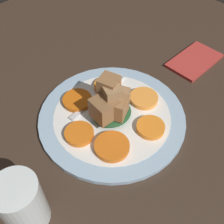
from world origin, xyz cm
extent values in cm
cube|color=#38281E|center=(0.00, 0.00, 1.00)|extent=(120.00, 120.00, 2.00)
cylinder|color=#99B7D1|center=(0.00, 0.00, 2.50)|extent=(30.93, 30.93, 1.00)
cylinder|color=white|center=(0.00, 0.00, 2.55)|extent=(24.75, 24.75, 1.00)
cylinder|color=#F99438|center=(-8.04, 1.80, 3.63)|extent=(6.21, 6.21, 1.07)
cylinder|color=orange|center=(-5.03, -6.55, 3.63)|extent=(6.15, 6.15, 1.07)
cylinder|color=#D35E12|center=(2.74, -8.00, 3.63)|extent=(6.38, 6.38, 1.07)
cylinder|color=orange|center=(8.29, -0.83, 3.63)|extent=(5.82, 5.82, 1.07)
cylinder|color=orange|center=(5.78, 5.82, 3.63)|extent=(6.80, 6.80, 1.07)
cylinder|color=orange|center=(-2.93, 8.04, 3.63)|extent=(5.75, 5.75, 1.07)
ellipsoid|color=#1E4723|center=(0.00, 0.00, 3.91)|extent=(8.43, 7.59, 1.62)
cube|color=#9E754C|center=(-0.81, -0.54, 6.50)|extent=(4.77, 4.77, 3.56)
cube|color=olive|center=(-0.24, 1.18, 6.79)|extent=(5.48, 5.48, 4.14)
cube|color=brown|center=(2.18, 0.14, 6.98)|extent=(4.87, 4.87, 4.51)
cube|color=#9E754C|center=(-1.81, -0.28, 6.72)|extent=(5.34, 5.34, 4.00)
cube|color=olive|center=(-0.74, -1.62, 10.19)|extent=(4.58, 4.58, 3.65)
cube|color=#9E754C|center=(0.47, -0.07, 9.64)|extent=(4.22, 4.22, 3.28)
cube|color=silver|center=(1.36, -5.78, 3.30)|extent=(11.53, 2.53, 0.40)
cube|color=silver|center=(-5.03, -6.59, 3.30)|extent=(1.67, 2.47, 0.40)
cube|color=silver|center=(-7.84, -7.95, 3.30)|extent=(4.53, 0.87, 0.40)
cube|color=silver|center=(-7.92, -7.29, 3.30)|extent=(4.53, 0.87, 0.40)
cube|color=silver|center=(-8.01, -6.62, 3.30)|extent=(4.53, 0.87, 0.40)
cube|color=silver|center=(-8.09, -5.96, 3.30)|extent=(4.53, 0.87, 0.40)
cylinder|color=silver|center=(24.37, 5.29, 7.25)|extent=(7.03, 7.03, 10.50)
cube|color=#B2332D|center=(-28.23, 1.45, 2.40)|extent=(14.10, 8.46, 0.80)
camera|label=1|loc=(26.64, 26.98, 48.38)|focal=45.00mm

